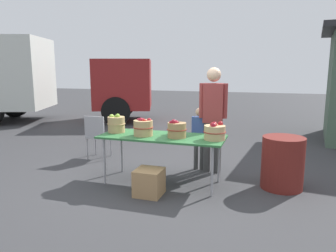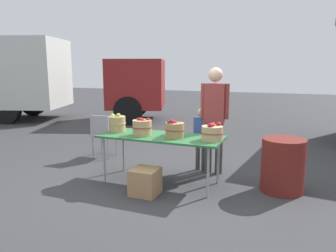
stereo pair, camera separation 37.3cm
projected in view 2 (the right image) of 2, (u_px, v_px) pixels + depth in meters
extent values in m
plane|color=#38383A|center=(161.00, 183.00, 5.00)|extent=(40.00, 40.00, 0.00)
cube|color=#2D6B38|center=(161.00, 137.00, 4.87)|extent=(1.90, 0.76, 0.03)
cylinder|color=#99999E|center=(104.00, 160.00, 4.97)|extent=(0.04, 0.04, 0.72)
cylinder|color=#99999E|center=(208.00, 173.00, 4.36)|extent=(0.04, 0.04, 0.72)
cylinder|color=#99999E|center=(123.00, 151.00, 5.52)|extent=(0.04, 0.04, 0.72)
cylinder|color=#99999E|center=(218.00, 161.00, 4.91)|extent=(0.04, 0.04, 0.72)
cylinder|color=tan|center=(117.00, 124.00, 5.17)|extent=(0.27, 0.27, 0.25)
torus|color=tan|center=(117.00, 123.00, 5.17)|extent=(0.29, 0.29, 0.01)
sphere|color=#7AA833|center=(118.00, 115.00, 5.13)|extent=(0.07, 0.07, 0.07)
sphere|color=#9EC647|center=(117.00, 117.00, 5.15)|extent=(0.07, 0.07, 0.07)
sphere|color=#9EC647|center=(112.00, 116.00, 5.16)|extent=(0.08, 0.08, 0.08)
sphere|color=#7AA833|center=(118.00, 116.00, 5.13)|extent=(0.07, 0.07, 0.07)
cylinder|color=tan|center=(142.00, 128.00, 4.88)|extent=(0.29, 0.29, 0.24)
torus|color=maroon|center=(142.00, 127.00, 4.88)|extent=(0.31, 0.31, 0.01)
sphere|color=maroon|center=(138.00, 120.00, 4.93)|extent=(0.07, 0.07, 0.07)
sphere|color=maroon|center=(140.00, 120.00, 4.85)|extent=(0.08, 0.08, 0.08)
sphere|color=#B22319|center=(143.00, 121.00, 4.82)|extent=(0.07, 0.07, 0.07)
sphere|color=maroon|center=(148.00, 120.00, 4.87)|extent=(0.07, 0.07, 0.07)
sphere|color=maroon|center=(142.00, 120.00, 4.87)|extent=(0.07, 0.07, 0.07)
cylinder|color=#A87F51|center=(175.00, 130.00, 4.72)|extent=(0.28, 0.28, 0.22)
torus|color=maroon|center=(175.00, 129.00, 4.72)|extent=(0.30, 0.30, 0.01)
sphere|color=maroon|center=(169.00, 123.00, 4.67)|extent=(0.07, 0.07, 0.07)
sphere|color=maroon|center=(171.00, 122.00, 4.66)|extent=(0.08, 0.08, 0.08)
sphere|color=maroon|center=(171.00, 122.00, 4.70)|extent=(0.07, 0.07, 0.07)
sphere|color=maroon|center=(174.00, 123.00, 4.70)|extent=(0.08, 0.08, 0.08)
cylinder|color=tan|center=(212.00, 133.00, 4.54)|extent=(0.30, 0.30, 0.21)
torus|color=maroon|center=(212.00, 133.00, 4.54)|extent=(0.32, 0.32, 0.01)
sphere|color=#B22319|center=(213.00, 126.00, 4.53)|extent=(0.07, 0.07, 0.07)
sphere|color=maroon|center=(212.00, 126.00, 4.52)|extent=(0.07, 0.07, 0.07)
sphere|color=maroon|center=(210.00, 125.00, 4.50)|extent=(0.07, 0.07, 0.07)
sphere|color=maroon|center=(212.00, 125.00, 4.61)|extent=(0.07, 0.07, 0.07)
sphere|color=maroon|center=(218.00, 124.00, 4.57)|extent=(0.07, 0.07, 0.07)
sphere|color=maroon|center=(210.00, 126.00, 4.45)|extent=(0.07, 0.07, 0.07)
cylinder|color=#3F3F3F|center=(219.00, 148.00, 5.37)|extent=(0.13, 0.13, 0.87)
cylinder|color=#3F3F3F|center=(208.00, 148.00, 5.42)|extent=(0.13, 0.13, 0.87)
cube|color=maroon|center=(215.00, 103.00, 5.26)|extent=(0.35, 0.27, 0.65)
sphere|color=beige|center=(215.00, 75.00, 5.18)|extent=(0.24, 0.24, 0.24)
cylinder|color=maroon|center=(226.00, 101.00, 5.21)|extent=(0.09, 0.09, 0.58)
cylinder|color=maroon|center=(203.00, 101.00, 5.31)|extent=(0.09, 0.09, 0.58)
cylinder|color=#3F3F3F|center=(204.00, 156.00, 5.53)|extent=(0.08, 0.08, 0.54)
cylinder|color=#3F3F3F|center=(198.00, 155.00, 5.59)|extent=(0.08, 0.08, 0.54)
cube|color=#334C8C|center=(201.00, 129.00, 5.48)|extent=(0.22, 0.18, 0.40)
sphere|color=tan|center=(202.00, 112.00, 5.43)|extent=(0.15, 0.15, 0.15)
cylinder|color=#334C8C|center=(208.00, 128.00, 5.42)|extent=(0.06, 0.06, 0.36)
cylinder|color=#334C8C|center=(195.00, 127.00, 5.53)|extent=(0.06, 0.06, 0.36)
cube|color=silver|center=(1.00, 73.00, 11.00)|extent=(4.69, 3.47, 2.30)
cube|color=maroon|center=(137.00, 84.00, 10.87)|extent=(2.40, 2.58, 1.60)
cube|color=black|center=(162.00, 74.00, 10.77)|extent=(0.62, 1.68, 0.80)
cylinder|color=black|center=(137.00, 104.00, 11.95)|extent=(0.94, 0.56, 0.90)
cylinder|color=black|center=(128.00, 111.00, 10.08)|extent=(0.94, 0.56, 0.90)
cylinder|color=black|center=(33.00, 103.00, 12.12)|extent=(0.94, 0.56, 0.90)
cylinder|color=black|center=(6.00, 110.00, 10.25)|extent=(0.94, 0.56, 0.90)
cube|color=#99999E|center=(104.00, 135.00, 6.43)|extent=(0.42, 0.42, 0.04)
cube|color=#99999E|center=(99.00, 126.00, 6.22)|extent=(0.40, 0.05, 0.40)
cylinder|color=gray|center=(116.00, 145.00, 6.57)|extent=(0.02, 0.02, 0.42)
cylinder|color=gray|center=(102.00, 144.00, 6.68)|extent=(0.02, 0.02, 0.42)
cylinder|color=gray|center=(108.00, 149.00, 6.25)|extent=(0.02, 0.02, 0.42)
cylinder|color=gray|center=(93.00, 147.00, 6.36)|extent=(0.02, 0.02, 0.42)
cylinder|color=maroon|center=(283.00, 165.00, 4.60)|extent=(0.61, 0.61, 0.78)
cube|color=#A87F51|center=(145.00, 182.00, 4.51)|extent=(0.37, 0.37, 0.37)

